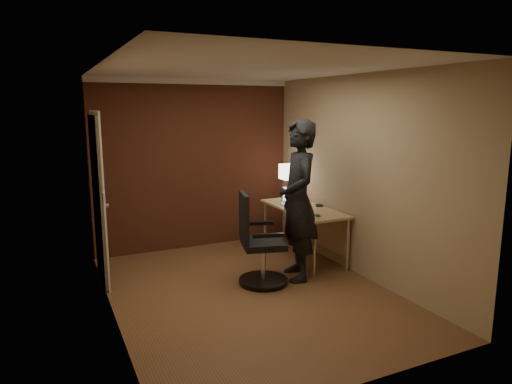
{
  "coord_description": "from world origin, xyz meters",
  "views": [
    {
      "loc": [
        -2.04,
        -4.53,
        2.1
      ],
      "look_at": [
        0.35,
        0.55,
        1.05
      ],
      "focal_mm": 32.0,
      "sensor_mm": 36.0,
      "label": 1
    }
  ],
  "objects_px": {
    "desk": "(308,216)",
    "mouse": "(300,209)",
    "desk_lamp": "(289,172)",
    "laptop": "(293,199)",
    "office_chair": "(258,245)",
    "phone": "(317,215)",
    "wallet": "(319,205)",
    "person": "(298,201)"
  },
  "relations": [
    {
      "from": "laptop",
      "to": "wallet",
      "type": "distance_m",
      "value": 0.41
    },
    {
      "from": "laptop",
      "to": "wallet",
      "type": "xyz_separation_m",
      "value": [
        0.24,
        -0.32,
        -0.05
      ]
    },
    {
      "from": "person",
      "to": "laptop",
      "type": "bearing_deg",
      "value": 168.62
    },
    {
      "from": "phone",
      "to": "office_chair",
      "type": "height_order",
      "value": "office_chair"
    },
    {
      "from": "mouse",
      "to": "laptop",
      "type": "bearing_deg",
      "value": 94.3
    },
    {
      "from": "desk",
      "to": "wallet",
      "type": "relative_size",
      "value": 13.64
    },
    {
      "from": "wallet",
      "to": "office_chair",
      "type": "relative_size",
      "value": 0.1
    },
    {
      "from": "desk",
      "to": "mouse",
      "type": "distance_m",
      "value": 0.29
    },
    {
      "from": "phone",
      "to": "wallet",
      "type": "bearing_deg",
      "value": 73.82
    },
    {
      "from": "desk",
      "to": "person",
      "type": "relative_size",
      "value": 0.77
    },
    {
      "from": "mouse",
      "to": "phone",
      "type": "xyz_separation_m",
      "value": [
        0.04,
        -0.36,
        -0.01
      ]
    },
    {
      "from": "desk_lamp",
      "to": "person",
      "type": "height_order",
      "value": "person"
    },
    {
      "from": "laptop",
      "to": "phone",
      "type": "distance_m",
      "value": 0.8
    },
    {
      "from": "desk_lamp",
      "to": "mouse",
      "type": "xyz_separation_m",
      "value": [
        -0.2,
        -0.69,
        -0.4
      ]
    },
    {
      "from": "desk",
      "to": "laptop",
      "type": "bearing_deg",
      "value": 104.53
    },
    {
      "from": "laptop",
      "to": "person",
      "type": "xyz_separation_m",
      "value": [
        -0.45,
        -0.91,
        0.18
      ]
    },
    {
      "from": "desk_lamp",
      "to": "phone",
      "type": "bearing_deg",
      "value": -98.64
    },
    {
      "from": "laptop",
      "to": "office_chair",
      "type": "distance_m",
      "value": 1.37
    },
    {
      "from": "mouse",
      "to": "office_chair",
      "type": "distance_m",
      "value": 1.01
    },
    {
      "from": "office_chair",
      "to": "person",
      "type": "xyz_separation_m",
      "value": [
        0.54,
        -0.02,
        0.5
      ]
    },
    {
      "from": "desk",
      "to": "laptop",
      "type": "xyz_separation_m",
      "value": [
        -0.08,
        0.3,
        0.19
      ]
    },
    {
      "from": "laptop",
      "to": "wallet",
      "type": "height_order",
      "value": "laptop"
    },
    {
      "from": "office_chair",
      "to": "mouse",
      "type": "bearing_deg",
      "value": 28.24
    },
    {
      "from": "office_chair",
      "to": "person",
      "type": "distance_m",
      "value": 0.73
    },
    {
      "from": "person",
      "to": "wallet",
      "type": "bearing_deg",
      "value": 145.2
    },
    {
      "from": "wallet",
      "to": "desk_lamp",
      "type": "bearing_deg",
      "value": 106.76
    },
    {
      "from": "desk",
      "to": "desk_lamp",
      "type": "bearing_deg",
      "value": 90.89
    },
    {
      "from": "mouse",
      "to": "wallet",
      "type": "bearing_deg",
      "value": 37.25
    },
    {
      "from": "desk",
      "to": "office_chair",
      "type": "xyz_separation_m",
      "value": [
        -1.06,
        -0.6,
        -0.12
      ]
    },
    {
      "from": "desk_lamp",
      "to": "wallet",
      "type": "bearing_deg",
      "value": -73.24
    },
    {
      "from": "wallet",
      "to": "person",
      "type": "distance_m",
      "value": 0.94
    },
    {
      "from": "mouse",
      "to": "wallet",
      "type": "height_order",
      "value": "mouse"
    },
    {
      "from": "laptop",
      "to": "person",
      "type": "distance_m",
      "value": 1.03
    },
    {
      "from": "desk",
      "to": "desk_lamp",
      "type": "height_order",
      "value": "desk_lamp"
    },
    {
      "from": "laptop",
      "to": "wallet",
      "type": "bearing_deg",
      "value": -53.24
    },
    {
      "from": "desk_lamp",
      "to": "mouse",
      "type": "height_order",
      "value": "desk_lamp"
    },
    {
      "from": "desk",
      "to": "mouse",
      "type": "bearing_deg",
      "value": -145.89
    },
    {
      "from": "laptop",
      "to": "phone",
      "type": "bearing_deg",
      "value": -96.55
    },
    {
      "from": "desk",
      "to": "desk_lamp",
      "type": "distance_m",
      "value": 0.77
    },
    {
      "from": "phone",
      "to": "office_chair",
      "type": "bearing_deg",
      "value": -154.48
    },
    {
      "from": "mouse",
      "to": "person",
      "type": "xyz_separation_m",
      "value": [
        -0.32,
        -0.48,
        0.23
      ]
    },
    {
      "from": "phone",
      "to": "wallet",
      "type": "xyz_separation_m",
      "value": [
        0.33,
        0.47,
        0.01
      ]
    }
  ]
}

